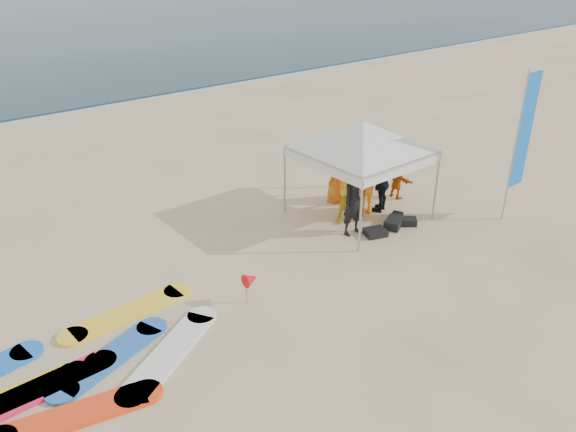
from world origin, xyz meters
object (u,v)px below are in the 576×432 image
at_px(person_orange_a, 366,183).
at_px(person_orange_b, 339,168).
at_px(marker_pennant, 251,279).
at_px(person_black_b, 382,183).
at_px(feather_flag, 524,133).
at_px(surfboard_spread, 56,381).
at_px(person_black_a, 354,200).
at_px(person_seated, 397,180).
at_px(canopy_tent, 363,122).
at_px(person_yellow, 353,190).

height_order(person_orange_a, person_orange_b, person_orange_b).
distance_m(person_orange_b, marker_pennant, 5.22).
distance_m(person_orange_a, person_black_b, 0.46).
height_order(person_orange_a, feather_flag, feather_flag).
xyz_separation_m(person_orange_b, surfboard_spread, (-8.38, -2.26, -0.91)).
bearing_deg(person_black_a, person_seated, 20.15).
relative_size(person_black_b, canopy_tent, 0.41).
bearing_deg(person_black_b, person_orange_b, -91.78).
xyz_separation_m(feather_flag, surfboard_spread, (-11.11, 1.21, -2.19)).
height_order(person_black_a, person_orange_a, person_black_a).
distance_m(person_orange_a, canopy_tent, 1.66).
bearing_deg(canopy_tent, person_black_b, -13.05).
distance_m(person_black_a, marker_pennant, 3.67).
xyz_separation_m(person_orange_a, surfboard_spread, (-8.38, -1.26, -0.81)).
bearing_deg(canopy_tent, person_seated, 5.21).
bearing_deg(person_seated, person_black_a, 108.33).
relative_size(person_black_b, marker_pennant, 2.45).
xyz_separation_m(person_black_a, canopy_tent, (0.80, 0.61, 1.61)).
distance_m(person_orange_b, feather_flag, 4.60).
bearing_deg(surfboard_spread, person_seated, 8.20).
distance_m(canopy_tent, surfboard_spread, 8.59).
bearing_deg(person_black_a, person_orange_b, 59.69).
relative_size(canopy_tent, feather_flag, 1.00).
xyz_separation_m(person_seated, surfboard_spread, (-9.76, -1.41, -0.47)).
bearing_deg(person_seated, feather_flag, -151.92).
distance_m(person_black_a, person_orange_b, 1.93).
distance_m(person_yellow, feather_flag, 4.29).
xyz_separation_m(person_seated, marker_pennant, (-6.00, -1.54, -0.01)).
relative_size(person_yellow, person_orange_b, 0.90).
relative_size(person_yellow, canopy_tent, 0.45).
distance_m(person_yellow, person_seated, 2.03).
bearing_deg(person_yellow, person_orange_b, 77.49).
xyz_separation_m(canopy_tent, feather_flag, (2.97, -2.47, -0.25)).
height_order(person_black_a, person_seated, person_black_a).
distance_m(person_black_b, person_seated, 1.04).
bearing_deg(marker_pennant, person_orange_b, 27.41).
bearing_deg(person_black_b, person_seated, 175.70).
bearing_deg(person_yellow, canopy_tent, 36.35).
bearing_deg(feather_flag, person_orange_a, 137.78).
distance_m(person_black_a, person_seated, 2.58).
height_order(feather_flag, marker_pennant, feather_flag).
xyz_separation_m(person_black_b, surfboard_spread, (-8.81, -1.10, -0.75)).
height_order(person_orange_a, surfboard_spread, person_orange_a).
bearing_deg(canopy_tent, person_black_a, -142.69).
height_order(person_black_a, canopy_tent, canopy_tent).
relative_size(person_seated, canopy_tent, 0.27).
bearing_deg(person_seated, person_black_b, 108.85).
relative_size(person_orange_b, person_seated, 1.87).
bearing_deg(person_black_b, person_yellow, -23.47).
bearing_deg(marker_pennant, person_seated, 14.39).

